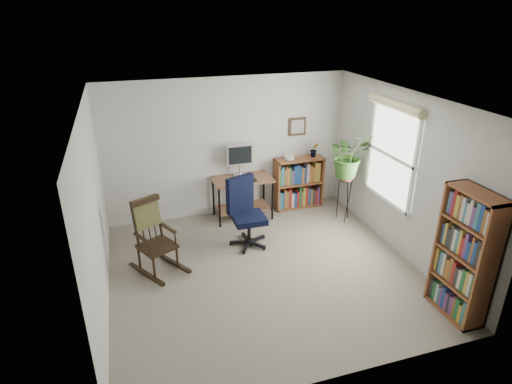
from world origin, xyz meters
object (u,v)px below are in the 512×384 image
object	(u,v)px
desk	(243,198)
low_bookshelf	(298,183)
office_chair	(249,213)
tall_bookshelf	(465,256)
rocking_chair	(156,237)

from	to	relation	value
desk	low_bookshelf	world-z (taller)	low_bookshelf
office_chair	low_bookshelf	size ratio (longest dim) A/B	1.18
low_bookshelf	office_chair	bearing A→B (deg)	-139.75
office_chair	tall_bookshelf	size ratio (longest dim) A/B	0.69
desk	rocking_chair	world-z (taller)	rocking_chair
office_chair	low_bookshelf	xyz separation A→B (m)	(1.26, 1.07, -0.08)
desk	low_bookshelf	distance (m)	1.11
low_bookshelf	tall_bookshelf	bearing A→B (deg)	-78.79
office_chair	tall_bookshelf	bearing A→B (deg)	-71.21
rocking_chair	tall_bookshelf	xyz separation A→B (m)	(3.33, -1.98, 0.26)
desk	tall_bookshelf	xyz separation A→B (m)	(1.76, -3.22, 0.44)
desk	rocking_chair	size ratio (longest dim) A/B	0.94
rocking_chair	low_bookshelf	bearing A→B (deg)	0.25
desk	tall_bookshelf	distance (m)	3.69
tall_bookshelf	desk	bearing A→B (deg)	118.61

